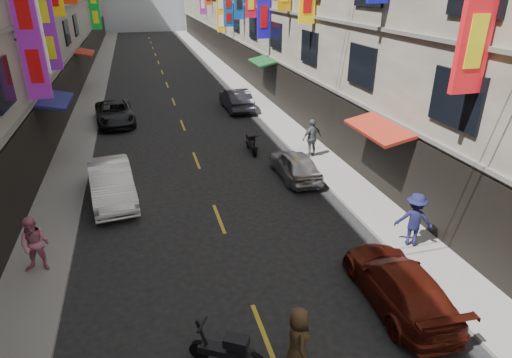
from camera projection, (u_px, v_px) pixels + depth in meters
sidewalk_left at (94, 88)px, 35.56m from camera, size 2.00×90.00×0.12m
sidewalk_right at (235, 80)px, 38.43m from camera, size 2.00×90.00×0.12m
street_awnings at (162, 93)px, 21.44m from camera, size 13.99×35.20×0.41m
lane_markings at (170, 93)px, 34.39m from camera, size 0.12×80.20×0.01m
scooter_crossing at (228, 350)px, 9.69m from camera, size 1.61×1.03×1.14m
scooter_far_right at (251, 144)px, 22.12m from camera, size 0.50×1.80×1.14m
car_left_mid at (111, 183)px, 17.09m from camera, size 2.12×4.73×1.51m
car_left_far at (115, 113)px, 26.56m from camera, size 2.65×4.98×1.33m
car_right_near at (399, 284)px, 11.54m from camera, size 1.97×4.39×1.25m
car_right_mid at (295, 165)px, 19.11m from camera, size 1.53×3.72×1.26m
car_right_far at (236, 99)px, 29.48m from camera, size 1.59×4.44×1.46m
pedestrian_lfar at (35, 244)px, 12.58m from camera, size 0.96×0.74×1.78m
pedestrian_rnear at (414, 220)px, 13.84m from camera, size 1.34×1.14×1.85m
pedestrian_rfar at (312, 138)px, 21.06m from camera, size 1.25×0.91×1.91m
pedestrian_crossing at (298, 340)px, 9.45m from camera, size 0.66×0.89×1.67m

